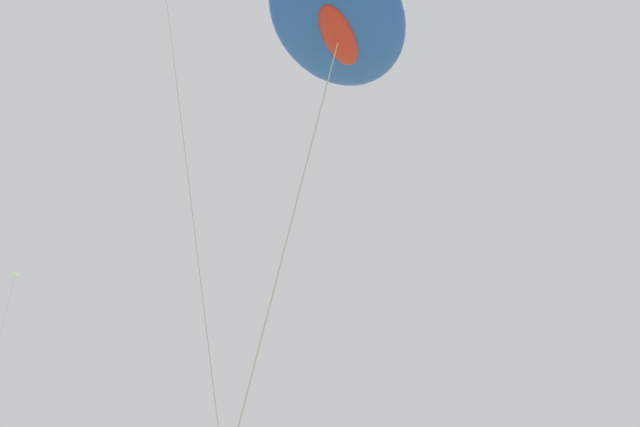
% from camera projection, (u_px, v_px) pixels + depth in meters
% --- Properties ---
extents(big_show_kite, '(9.32, 5.08, 13.81)m').
position_uv_depth(big_show_kite, '(334.00, 9.00, 14.39)').
color(big_show_kite, blue).
rests_on(big_show_kite, ground).
extents(small_kite_delta_white, '(1.38, 2.10, 19.00)m').
position_uv_depth(small_kite_delta_white, '(7.00, 307.00, 33.99)').
color(small_kite_delta_white, white).
rests_on(small_kite_delta_white, ground).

